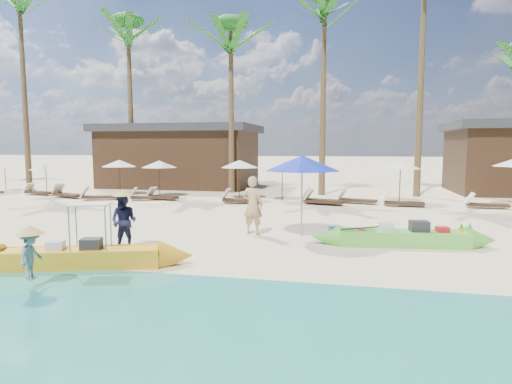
% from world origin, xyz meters
% --- Properties ---
extents(ground, '(240.00, 240.00, 0.00)m').
position_xyz_m(ground, '(0.00, 0.00, 0.00)').
color(ground, beige).
rests_on(ground, ground).
extents(wet_sand_strip, '(240.00, 4.50, 0.01)m').
position_xyz_m(wet_sand_strip, '(0.00, -5.00, 0.00)').
color(wet_sand_strip, tan).
rests_on(wet_sand_strip, ground).
extents(green_canoe, '(5.66, 1.14, 0.72)m').
position_xyz_m(green_canoe, '(5.17, 1.43, 0.24)').
color(green_canoe, '#58CA3D').
rests_on(green_canoe, ground).
extents(yellow_canoe, '(5.57, 2.10, 1.49)m').
position_xyz_m(yellow_canoe, '(-2.37, -2.41, 0.24)').
color(yellow_canoe, gold).
rests_on(yellow_canoe, ground).
extents(tourist, '(0.76, 0.58, 1.86)m').
position_xyz_m(tourist, '(0.69, 2.13, 0.93)').
color(tourist, tan).
rests_on(tourist, ground).
extents(vendor_green, '(0.75, 0.59, 1.54)m').
position_xyz_m(vendor_green, '(-2.29, -0.60, 0.77)').
color(vendor_green, '#121633').
rests_on(vendor_green, ground).
extents(vendor_yellow, '(0.44, 0.67, 0.97)m').
position_xyz_m(vendor_yellow, '(-2.43, -3.93, 0.66)').
color(vendor_yellow, gray).
rests_on(vendor_yellow, ground).
extents(blue_umbrella, '(2.35, 2.35, 2.53)m').
position_xyz_m(blue_umbrella, '(2.24, 2.17, 2.28)').
color(blue_umbrella, '#99999E').
rests_on(blue_umbrella, ground).
extents(resort_parasol_1, '(1.86, 1.86, 1.91)m').
position_xyz_m(resort_parasol_1, '(-17.50, 11.91, 1.72)').
color(resort_parasol_1, '#382216').
rests_on(resort_parasol_1, ground).
extents(resort_parasol_2, '(1.80, 1.80, 1.86)m').
position_xyz_m(resort_parasol_2, '(-13.16, 10.16, 1.67)').
color(resort_parasol_2, '#382216').
rests_on(resort_parasol_2, ground).
extents(lounger_2_left, '(1.84, 0.77, 0.61)m').
position_xyz_m(lounger_2_left, '(-14.05, 10.49, 0.20)').
color(lounger_2_left, '#382216').
rests_on(lounger_2_left, ground).
extents(resort_parasol_3, '(1.98, 1.98, 2.04)m').
position_xyz_m(resort_parasol_3, '(-9.40, 11.61, 1.84)').
color(resort_parasol_3, '#382216').
rests_on(resort_parasol_3, ground).
extents(lounger_3_left, '(2.05, 1.14, 0.67)m').
position_xyz_m(lounger_3_left, '(-11.55, 9.68, 0.22)').
color(lounger_3_left, '#382216').
rests_on(lounger_3_left, ground).
extents(lounger_3_right, '(1.99, 1.18, 0.65)m').
position_xyz_m(lounger_3_right, '(-9.25, 9.11, 0.22)').
color(lounger_3_right, '#382216').
rests_on(lounger_3_right, ground).
extents(resort_parasol_4, '(1.96, 1.96, 2.02)m').
position_xyz_m(resort_parasol_4, '(-6.75, 11.29, 1.82)').
color(resort_parasol_4, '#382216').
rests_on(resort_parasol_4, ground).
extents(lounger_4_left, '(1.84, 1.02, 0.60)m').
position_xyz_m(lounger_4_left, '(-6.78, 9.54, 0.20)').
color(lounger_4_left, '#382216').
rests_on(lounger_4_left, ground).
extents(lounger_4_right, '(1.80, 0.84, 0.59)m').
position_xyz_m(lounger_4_right, '(-6.00, 9.84, 0.20)').
color(lounger_4_right, '#382216').
rests_on(lounger_4_right, ground).
extents(resort_parasol_5, '(2.02, 2.02, 2.08)m').
position_xyz_m(resort_parasol_5, '(-2.09, 11.27, 1.88)').
color(resort_parasol_5, '#382216').
rests_on(resort_parasol_5, ground).
extents(lounger_5_left, '(1.93, 0.63, 0.65)m').
position_xyz_m(lounger_5_left, '(-1.64, 9.33, 0.22)').
color(lounger_5_left, '#382216').
rests_on(lounger_5_left, ground).
extents(resort_parasol_6, '(1.91, 1.91, 1.97)m').
position_xyz_m(resort_parasol_6, '(0.28, 11.00, 1.77)').
color(resort_parasol_6, '#382216').
rests_on(resort_parasol_6, ground).
extents(lounger_6_left, '(1.99, 0.99, 0.65)m').
position_xyz_m(lounger_6_left, '(2.42, 9.67, 0.22)').
color(lounger_6_left, '#382216').
rests_on(lounger_6_left, ground).
extents(lounger_6_right, '(1.93, 1.00, 0.63)m').
position_xyz_m(lounger_6_right, '(2.21, 10.21, 0.21)').
color(lounger_6_right, '#382216').
rests_on(lounger_6_right, ground).
extents(resort_parasol_7, '(2.04, 2.04, 2.10)m').
position_xyz_m(resort_parasol_7, '(6.22, 11.63, 1.89)').
color(resort_parasol_7, '#382216').
rests_on(resort_parasol_7, ground).
extents(lounger_7_left, '(1.98, 1.02, 0.64)m').
position_xyz_m(lounger_7_left, '(4.01, 10.52, 0.21)').
color(lounger_7_left, '#382216').
rests_on(lounger_7_left, ground).
extents(lounger_7_right, '(1.94, 0.76, 0.64)m').
position_xyz_m(lounger_7_right, '(6.10, 9.90, 0.21)').
color(lounger_7_right, '#382216').
rests_on(lounger_7_right, ground).
extents(lounger_8_left, '(1.85, 0.63, 0.62)m').
position_xyz_m(lounger_8_left, '(9.75, 10.04, 0.21)').
color(lounger_8_left, '#382216').
rests_on(lounger_8_left, ground).
extents(palm_1, '(2.08, 2.08, 13.60)m').
position_xyz_m(palm_1, '(-17.59, 14.06, 10.82)').
color(palm_1, brown).
rests_on(palm_1, ground).
extents(palm_2, '(2.08, 2.08, 11.33)m').
position_xyz_m(palm_2, '(-10.45, 15.08, 9.18)').
color(palm_2, brown).
rests_on(palm_2, ground).
extents(palm_3, '(2.08, 2.08, 10.52)m').
position_xyz_m(palm_3, '(-3.36, 14.27, 8.58)').
color(palm_3, brown).
rests_on(palm_3, ground).
extents(palm_4, '(2.08, 2.08, 11.70)m').
position_xyz_m(palm_4, '(2.15, 14.01, 9.45)').
color(palm_4, brown).
rests_on(palm_4, ground).
extents(pavilion_west, '(10.80, 6.60, 4.30)m').
position_xyz_m(pavilion_west, '(-8.00, 17.50, 2.19)').
color(pavilion_west, '#382216').
rests_on(pavilion_west, ground).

